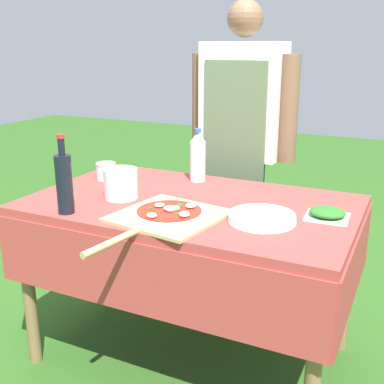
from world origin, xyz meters
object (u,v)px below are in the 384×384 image
(person_cook, at_px, (242,130))
(mixing_tub, at_px, (121,184))
(pizza_on_peel, at_px, (167,215))
(oil_bottle, at_px, (64,182))
(plate_stack, at_px, (262,218))
(water_bottle, at_px, (198,156))
(herb_container, at_px, (327,213))
(prep_table, at_px, (191,223))
(sauce_jar, at_px, (106,172))

(person_cook, distance_m, mixing_tub, 0.82)
(pizza_on_peel, bearing_deg, oil_bottle, -154.63)
(mixing_tub, relative_size, plate_stack, 0.56)
(water_bottle, xyz_separation_m, plate_stack, (0.45, -0.41, -0.10))
(herb_container, bearing_deg, prep_table, -176.22)
(water_bottle, distance_m, herb_container, 0.72)
(oil_bottle, distance_m, herb_container, 1.01)
(mixing_tub, relative_size, sauce_jar, 1.48)
(plate_stack, bearing_deg, oil_bottle, -161.83)
(oil_bottle, distance_m, sauce_jar, 0.50)
(herb_container, bearing_deg, pizza_on_peel, -153.83)
(prep_table, distance_m, herb_container, 0.57)
(person_cook, xyz_separation_m, sauce_jar, (-0.49, -0.54, -0.16))
(prep_table, relative_size, herb_container, 8.17)
(pizza_on_peel, distance_m, water_bottle, 0.55)
(pizza_on_peel, bearing_deg, herb_container, 35.15)
(pizza_on_peel, height_order, plate_stack, pizza_on_peel)
(oil_bottle, xyz_separation_m, water_bottle, (0.26, 0.64, -0.00))
(plate_stack, bearing_deg, prep_table, 162.52)
(pizza_on_peel, relative_size, water_bottle, 2.57)
(person_cook, height_order, pizza_on_peel, person_cook)
(prep_table, xyz_separation_m, oil_bottle, (-0.37, -0.34, 0.22))
(sauce_jar, bearing_deg, pizza_on_peel, -34.06)
(person_cook, height_order, sauce_jar, person_cook)
(water_bottle, xyz_separation_m, sauce_jar, (-0.41, -0.17, -0.08))
(prep_table, height_order, sauce_jar, sauce_jar)
(plate_stack, bearing_deg, water_bottle, 137.83)
(mixing_tub, bearing_deg, sauce_jar, 136.64)
(oil_bottle, relative_size, water_bottle, 1.22)
(oil_bottle, distance_m, plate_stack, 0.76)
(person_cook, distance_m, pizza_on_peel, 0.92)
(pizza_on_peel, distance_m, herb_container, 0.60)
(person_cook, relative_size, sauce_jar, 16.44)
(prep_table, height_order, mixing_tub, mixing_tub)
(sauce_jar, bearing_deg, prep_table, -13.94)
(water_bottle, distance_m, mixing_tub, 0.43)
(prep_table, bearing_deg, water_bottle, 109.90)
(prep_table, xyz_separation_m, sauce_jar, (-0.52, 0.13, 0.14))
(pizza_on_peel, relative_size, herb_container, 3.89)
(herb_container, bearing_deg, plate_stack, -145.60)
(pizza_on_peel, distance_m, mixing_tub, 0.33)
(prep_table, height_order, person_cook, person_cook)
(water_bottle, bearing_deg, plate_stack, -42.17)
(prep_table, relative_size, person_cook, 0.86)
(water_bottle, bearing_deg, prep_table, -70.10)
(prep_table, height_order, water_bottle, water_bottle)
(oil_bottle, bearing_deg, water_bottle, 67.73)
(water_bottle, distance_m, sauce_jar, 0.45)
(person_cook, xyz_separation_m, plate_stack, (0.37, -0.78, -0.18))
(person_cook, distance_m, herb_container, 0.88)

